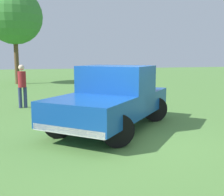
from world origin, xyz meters
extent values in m
plane|color=#54843D|center=(0.00, 0.00, 0.00)|extent=(80.00, 80.00, 0.00)
cylinder|color=black|center=(0.44, 0.80, 0.40)|extent=(0.79, 0.22, 0.79)
cylinder|color=black|center=(1.68, -0.31, 0.40)|extent=(0.79, 0.22, 0.79)
cylinder|color=black|center=(-1.48, -1.33, 0.40)|extent=(0.79, 0.22, 0.79)
cylinder|color=black|center=(-0.24, -2.45, 0.40)|extent=(0.79, 0.22, 0.79)
cube|color=#144799|center=(1.00, 0.18, 0.74)|extent=(2.66, 2.65, 0.64)
cube|color=#144799|center=(-0.08, -1.02, 1.12)|extent=(2.42, 2.38, 1.40)
cube|color=slate|center=(-0.08, -1.02, 1.56)|extent=(2.16, 2.12, 0.48)
cube|color=#144799|center=(-0.68, -1.69, 0.72)|extent=(2.90, 2.92, 0.60)
cube|color=silver|center=(1.56, 0.80, 0.48)|extent=(1.49, 1.35, 0.16)
cylinder|color=navy|center=(2.80, -4.96, 0.42)|extent=(0.14, 0.14, 0.85)
cylinder|color=navy|center=(2.60, -4.98, 0.42)|extent=(0.14, 0.14, 0.85)
cylinder|color=maroon|center=(2.70, -4.97, 1.17)|extent=(0.35, 0.35, 0.64)
sphere|color=beige|center=(2.70, -4.97, 1.64)|extent=(0.23, 0.23, 0.23)
cylinder|color=brown|center=(3.41, -15.34, 1.88)|extent=(0.33, 0.33, 3.76)
sphere|color=#3D8438|center=(3.41, -15.34, 4.98)|extent=(4.08, 4.08, 4.08)
camera|label=1|loc=(2.25, 6.73, 2.09)|focal=44.38mm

